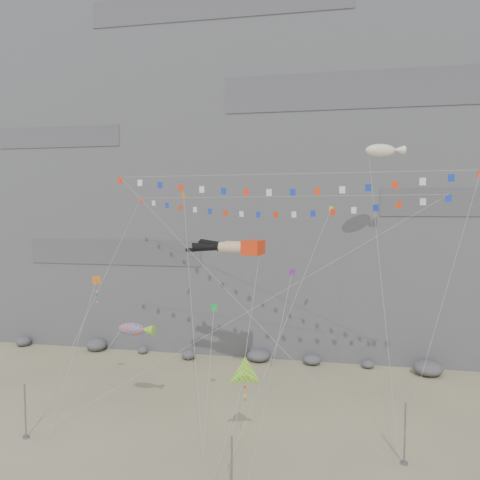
{
  "coord_description": "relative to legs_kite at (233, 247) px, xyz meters",
  "views": [
    {
      "loc": [
        7.88,
        -34.43,
        17.51
      ],
      "look_at": [
        -0.61,
        9.0,
        14.35
      ],
      "focal_mm": 35.0,
      "sensor_mm": 36.0,
      "label": 1
    }
  ],
  "objects": [
    {
      "name": "delta_kite",
      "position": [
        2.92,
        -9.57,
        -8.14
      ],
      "size": [
        2.66,
        4.68,
        7.68
      ],
      "color": "yellow",
      "rests_on": "ground"
    },
    {
      "name": "fish_windsock",
      "position": [
        -7.21,
        -5.89,
        -6.38
      ],
      "size": [
        7.0,
        4.31,
        9.79
      ],
      "color": "#FF530D",
      "rests_on": "ground"
    },
    {
      "name": "blimp_windsock",
      "position": [
        13.15,
        4.81,
        8.82
      ],
      "size": [
        4.16,
        13.89,
        25.95
      ],
      "color": "#F5E6C9",
      "rests_on": "ground"
    },
    {
      "name": "anchor_pole_left",
      "position": [
        -13.8,
        -10.52,
        -11.79
      ],
      "size": [
        0.12,
        0.12,
        4.2
      ],
      "primitive_type": "cylinder",
      "color": "slate",
      "rests_on": "ground"
    },
    {
      "name": "flag_banner_lower",
      "position": [
        4.7,
        -3.31,
        6.21
      ],
      "size": [
        29.03,
        7.76,
        22.88
      ],
      "color": "red",
      "rests_on": "ground"
    },
    {
      "name": "anchor_pole_right",
      "position": [
        13.82,
        -8.82,
        -11.73
      ],
      "size": [
        0.12,
        0.12,
        4.33
      ],
      "primitive_type": "cylinder",
      "color": "slate",
      "rests_on": "ground"
    },
    {
      "name": "anchor_pole_center",
      "position": [
        3.02,
        -14.5,
        -12.02
      ],
      "size": [
        0.12,
        0.12,
        3.75
      ],
      "primitive_type": "cylinder",
      "color": "slate",
      "rests_on": "ground"
    },
    {
      "name": "legs_kite",
      "position": [
        0.0,
        0.0,
        0.0
      ],
      "size": [
        7.34,
        15.97,
        19.61
      ],
      "rotation": [
        0.0,
        0.0,
        -0.19
      ],
      "color": "red",
      "rests_on": "ground"
    },
    {
      "name": "ground",
      "position": [
        0.84,
        -6.63,
        -13.89
      ],
      "size": [
        120.0,
        120.0,
        0.0
      ],
      "primitive_type": "plane",
      "color": "tan",
      "rests_on": "ground"
    },
    {
      "name": "small_kite_b",
      "position": [
        5.49,
        -1.83,
        -2.08
      ],
      "size": [
        2.46,
        12.03,
        16.55
      ],
      "color": "purple",
      "rests_on": "ground"
    },
    {
      "name": "small_kite_a",
      "position": [
        -4.76,
        0.72,
        4.06
      ],
      "size": [
        6.54,
        15.35,
        24.42
      ],
      "color": "orange",
      "rests_on": "ground"
    },
    {
      "name": "small_kite_c",
      "position": [
        -0.45,
        -5.13,
        -4.58
      ],
      "size": [
        2.05,
        9.49,
        12.92
      ],
      "color": "green",
      "rests_on": "ground"
    },
    {
      "name": "small_kite_d",
      "position": [
        8.5,
        1.29,
        2.96
      ],
      "size": [
        7.22,
        14.49,
        23.13
      ],
      "color": "yellow",
      "rests_on": "ground"
    },
    {
      "name": "flag_banner_upper",
      "position": [
        2.81,
        2.0,
        4.52
      ],
      "size": [
        30.92,
        17.95,
        27.62
      ],
      "color": "red",
      "rests_on": "ground"
    },
    {
      "name": "harlequin_kite",
      "position": [
        -11.32,
        -3.9,
        -2.83
      ],
      "size": [
        1.46,
        7.97,
        13.2
      ],
      "color": "red",
      "rests_on": "ground"
    },
    {
      "name": "talus_boulders",
      "position": [
        0.84,
        10.37,
        -13.29
      ],
      "size": [
        60.0,
        3.0,
        1.2
      ],
      "primitive_type": null,
      "color": "#5E5E63",
      "rests_on": "ground"
    },
    {
      "name": "cliff",
      "position": [
        0.84,
        25.37,
        11.11
      ],
      "size": [
        80.0,
        28.0,
        50.0
      ],
      "primitive_type": "cube",
      "color": "slate",
      "rests_on": "ground"
    }
  ]
}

